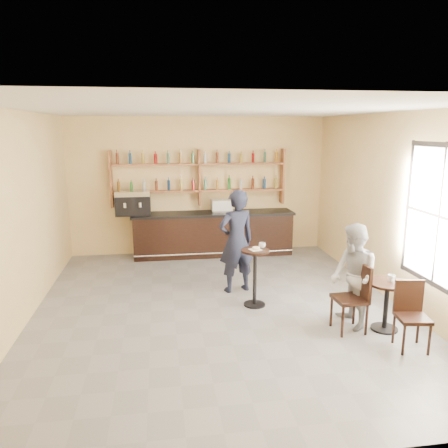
{
  "coord_description": "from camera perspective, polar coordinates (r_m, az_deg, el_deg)",
  "views": [
    {
      "loc": [
        -0.93,
        -6.75,
        2.92
      ],
      "look_at": [
        0.2,
        0.8,
        1.25
      ],
      "focal_mm": 35.0,
      "sensor_mm": 36.0,
      "label": 1
    }
  ],
  "objects": [
    {
      "name": "floor",
      "position": [
        7.41,
        -0.63,
        -10.86
      ],
      "size": [
        7.0,
        7.0,
        0.0
      ],
      "primitive_type": "plane",
      "color": "slate",
      "rests_on": "ground"
    },
    {
      "name": "ceiling",
      "position": [
        6.82,
        -0.69,
        14.7
      ],
      "size": [
        7.0,
        7.0,
        0.0
      ],
      "primitive_type": "plane",
      "rotation": [
        3.14,
        0.0,
        0.0
      ],
      "color": "white",
      "rests_on": "wall_back"
    },
    {
      "name": "wall_back",
      "position": [
        10.38,
        -3.31,
        5.0
      ],
      "size": [
        7.0,
        0.0,
        7.0
      ],
      "primitive_type": "plane",
      "rotation": [
        1.57,
        0.0,
        0.0
      ],
      "color": "#F5D08B",
      "rests_on": "floor"
    },
    {
      "name": "wall_front",
      "position": [
        3.63,
        7.03,
        -9.06
      ],
      "size": [
        7.0,
        0.0,
        7.0
      ],
      "primitive_type": "plane",
      "rotation": [
        -1.57,
        0.0,
        0.0
      ],
      "color": "#F5D08B",
      "rests_on": "floor"
    },
    {
      "name": "wall_left",
      "position": [
        7.18,
        -25.1,
        0.58
      ],
      "size": [
        0.0,
        7.0,
        7.0
      ],
      "primitive_type": "plane",
      "rotation": [
        1.57,
        0.0,
        1.57
      ],
      "color": "#F5D08B",
      "rests_on": "floor"
    },
    {
      "name": "wall_right",
      "position": [
        7.92,
        21.39,
        1.89
      ],
      "size": [
        0.0,
        7.0,
        7.0
      ],
      "primitive_type": "plane",
      "rotation": [
        1.57,
        0.0,
        -1.57
      ],
      "color": "#F5D08B",
      "rests_on": "floor"
    },
    {
      "name": "window_pane",
      "position": [
        6.9,
        26.3,
        0.88
      ],
      "size": [
        0.0,
        2.0,
        2.0
      ],
      "primitive_type": "plane",
      "rotation": [
        1.57,
        0.0,
        -1.57
      ],
      "color": "white",
      "rests_on": "wall_right"
    },
    {
      "name": "window_frame",
      "position": [
        6.9,
        26.26,
        0.88
      ],
      "size": [
        0.04,
        1.7,
        2.1
      ],
      "primitive_type": null,
      "color": "black",
      "rests_on": "wall_right"
    },
    {
      "name": "shelf_unit",
      "position": [
        10.22,
        -3.26,
        6.08
      ],
      "size": [
        4.0,
        0.26,
        1.4
      ],
      "primitive_type": null,
      "color": "brown",
      "rests_on": "wall_back"
    },
    {
      "name": "liquor_bottles",
      "position": [
        10.21,
        -3.27,
        7.03
      ],
      "size": [
        3.68,
        0.1,
        1.0
      ],
      "primitive_type": null,
      "color": "#8C5919",
      "rests_on": "shelf_unit"
    },
    {
      "name": "bar_counter",
      "position": [
        10.26,
        -1.42,
        -1.26
      ],
      "size": [
        3.76,
        0.73,
        1.02
      ],
      "primitive_type": null,
      "color": "black",
      "rests_on": "floor"
    },
    {
      "name": "espresso_machine",
      "position": [
        10.05,
        -11.79,
        2.75
      ],
      "size": [
        0.77,
        0.5,
        0.55
      ],
      "primitive_type": null,
      "rotation": [
        0.0,
        0.0,
        -0.01
      ],
      "color": "black",
      "rests_on": "bar_counter"
    },
    {
      "name": "pastry_case",
      "position": [
        10.15,
        -0.32,
        2.37
      ],
      "size": [
        0.51,
        0.42,
        0.29
      ],
      "primitive_type": null,
      "rotation": [
        0.0,
        0.0,
        -0.07
      ],
      "color": "silver",
      "rests_on": "bar_counter"
    },
    {
      "name": "pedestal_table",
      "position": [
        7.35,
        4.05,
        -7.02
      ],
      "size": [
        0.61,
        0.61,
        0.97
      ],
      "primitive_type": null,
      "rotation": [
        0.0,
        0.0,
        -0.36
      ],
      "color": "black",
      "rests_on": "floor"
    },
    {
      "name": "napkin",
      "position": [
        7.2,
        4.11,
        -3.35
      ],
      "size": [
        0.22,
        0.22,
        0.0
      ],
      "primitive_type": "cube",
      "rotation": [
        0.0,
        0.0,
        0.31
      ],
      "color": "white",
      "rests_on": "pedestal_table"
    },
    {
      "name": "donut",
      "position": [
        7.19,
        4.2,
        -3.18
      ],
      "size": [
        0.17,
        0.17,
        0.05
      ],
      "primitive_type": "torus",
      "rotation": [
        0.0,
        0.0,
        -0.42
      ],
      "color": "#E49553",
      "rests_on": "napkin"
    },
    {
      "name": "cup_pedestal",
      "position": [
        7.32,
        5.01,
        -2.78
      ],
      "size": [
        0.15,
        0.15,
        0.09
      ],
      "primitive_type": "imported",
      "rotation": [
        0.0,
        0.0,
        0.38
      ],
      "color": "white",
      "rests_on": "pedestal_table"
    },
    {
      "name": "man_main",
      "position": [
        7.86,
        1.62,
        -2.28
      ],
      "size": [
        0.78,
        0.61,
        1.87
      ],
      "primitive_type": "imported",
      "rotation": [
        0.0,
        0.0,
        3.41
      ],
      "color": "black",
      "rests_on": "floor"
    },
    {
      "name": "cafe_table",
      "position": [
        6.94,
        20.39,
        -9.99
      ],
      "size": [
        0.75,
        0.75,
        0.74
      ],
      "primitive_type": null,
      "rotation": [
        0.0,
        0.0,
        0.33
      ],
      "color": "black",
      "rests_on": "floor"
    },
    {
      "name": "cup_cafe",
      "position": [
        6.82,
        21.03,
        -6.64
      ],
      "size": [
        0.14,
        0.14,
        0.1
      ],
      "primitive_type": "imported",
      "rotation": [
        0.0,
        0.0,
        -0.27
      ],
      "color": "white",
      "rests_on": "cafe_table"
    },
    {
      "name": "chair_west",
      "position": [
        6.7,
        16.09,
        -9.3
      ],
      "size": [
        0.46,
        0.46,
        1.01
      ],
      "primitive_type": null,
      "rotation": [
        0.0,
        0.0,
        -1.52
      ],
      "color": "black",
      "rests_on": "floor"
    },
    {
      "name": "chair_south",
      "position": [
        6.46,
        23.43,
        -11.1
      ],
      "size": [
        0.45,
        0.45,
        0.92
      ],
      "primitive_type": null,
      "rotation": [
        0.0,
        0.0,
        -0.14
      ],
      "color": "black",
      "rests_on": "floor"
    },
    {
      "name": "patron_second",
      "position": [
        6.76,
        16.56,
        -6.6
      ],
      "size": [
        0.63,
        0.79,
        1.57
      ],
      "primitive_type": "imported",
      "rotation": [
        0.0,
        0.0,
        -1.53
      ],
      "color": "#9E9EA3",
      "rests_on": "floor"
    }
  ]
}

